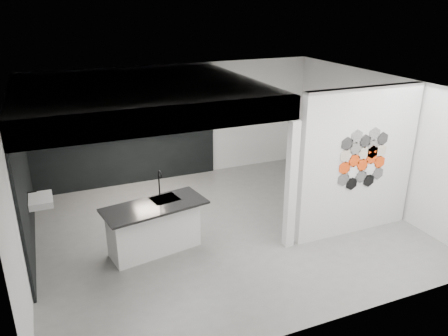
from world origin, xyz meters
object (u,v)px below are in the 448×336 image
wall_basin (41,200)px  glass_bowl (185,124)px  partition_panel (358,163)px  utensil_cup (93,134)px  stockpot (69,135)px  bottle_dark (120,130)px  glass_vase (185,123)px  kettle (164,125)px  kitchen_island (154,227)px

wall_basin → glass_bowl: 4.00m
wall_basin → partition_panel: bearing=-18.2°
partition_panel → utensil_cup: 5.75m
partition_panel → stockpot: (-4.76, 3.87, 0.00)m
stockpot → bottle_dark: 1.11m
utensil_cup → glass_vase: bearing=0.0°
kettle → glass_bowl: kettle is taller
wall_basin → glass_vase: 4.01m
stockpot → utensil_cup: bearing=0.0°
kettle → partition_panel: bearing=-49.0°
partition_panel → wall_basin: bearing=161.8°
partition_panel → bottle_dark: (-3.65, 3.87, 0.00)m
kettle → glass_vase: 0.52m
stockpot → bottle_dark: bottle_dark is taller
glass_vase → bottle_dark: 1.58m
kettle → glass_bowl: bearing=7.0°
stockpot → utensil_cup: (0.50, 0.00, -0.03)m
kitchen_island → glass_bowl: (1.61, 3.12, 0.89)m
kitchen_island → stockpot: stockpot is taller
partition_panel → wall_basin: (-5.46, 1.80, -0.55)m
kettle → glass_bowl: size_ratio=1.62×
kettle → bottle_dark: bearing=-173.0°
glass_vase → kitchen_island: bearing=-117.3°
kitchen_island → glass_bowl: size_ratio=15.38×
partition_panel → glass_bowl: 4.39m
stockpot → wall_basin: bearing=-108.9°
partition_panel → kitchen_island: 3.87m
partition_panel → kitchen_island: size_ratio=1.50×
wall_basin → utensil_cup: bearing=59.7°
kitchen_island → utensil_cup: (-0.57, 3.12, 0.90)m
kitchen_island → bottle_dark: size_ratio=11.04×
kettle → glass_vase: size_ratio=1.37×
bottle_dark → utensil_cup: 0.61m
wall_basin → kitchen_island: bearing=-30.6°
wall_basin → bottle_dark: 2.80m
partition_panel → glass_vase: bearing=118.2°
kettle → glass_vase: kettle is taller
kettle → utensil_cup: size_ratio=1.83×
utensil_cup → stockpot: bearing=180.0°
kettle → wall_basin: bearing=-137.2°
stockpot → glass_bowl: 2.68m
kitchen_island → kettle: size_ratio=9.47×
kettle → glass_bowl: 0.53m
bottle_dark → partition_panel: bearing=-46.6°
glass_bowl → glass_vase: size_ratio=0.84×
stockpot → partition_panel: bearing=-39.1°
partition_panel → glass_bowl: (-2.08, 3.87, -0.04)m
kitchen_island → stockpot: size_ratio=9.26×
kitchen_island → kettle: kettle is taller
kitchen_island → bottle_dark: bearing=79.1°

